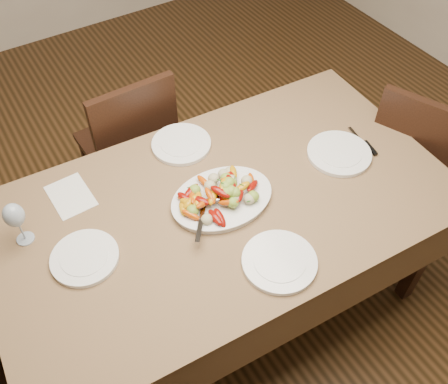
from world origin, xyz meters
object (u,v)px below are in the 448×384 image
(plate_right, at_px, (339,154))
(plate_near, at_px, (279,262))
(plate_left, at_px, (85,258))
(wine_glass, at_px, (17,222))
(serving_platter, at_px, (222,200))
(dining_table, at_px, (224,256))
(chair_right, at_px, (417,158))
(chair_far, at_px, (126,143))
(plate_far, at_px, (181,144))

(plate_right, distance_m, plate_near, 0.63)
(plate_left, distance_m, plate_near, 0.70)
(plate_left, distance_m, wine_glass, 0.27)
(serving_platter, distance_m, plate_left, 0.56)
(dining_table, height_order, wine_glass, wine_glass)
(chair_right, relative_size, plate_right, 3.45)
(chair_right, bearing_deg, dining_table, 63.48)
(chair_far, bearing_deg, dining_table, 95.07)
(chair_right, relative_size, serving_platter, 2.35)
(chair_far, relative_size, plate_right, 3.45)
(dining_table, relative_size, serving_platter, 4.56)
(plate_right, bearing_deg, chair_right, -3.06)
(plate_right, bearing_deg, plate_far, 143.24)
(dining_table, relative_size, wine_glass, 8.98)
(chair_far, height_order, chair_right, same)
(dining_table, bearing_deg, plate_right, -3.59)
(plate_far, relative_size, plate_near, 0.96)
(dining_table, distance_m, plate_right, 0.68)
(plate_near, relative_size, wine_glass, 1.33)
(chair_right, bearing_deg, plate_far, 45.12)
(chair_right, relative_size, plate_far, 3.64)
(plate_far, bearing_deg, chair_right, -21.69)
(plate_near, bearing_deg, plate_far, 90.39)
(serving_platter, relative_size, plate_left, 1.64)
(chair_right, distance_m, plate_left, 1.72)
(chair_far, xyz_separation_m, wine_glass, (-0.63, -0.58, 0.39))
(serving_platter, bearing_deg, plate_far, 87.22)
(dining_table, distance_m, wine_glass, 0.90)
(serving_platter, height_order, plate_near, serving_platter)
(plate_left, height_order, plate_right, same)
(plate_right, relative_size, plate_near, 1.01)
(plate_right, bearing_deg, wine_glass, 168.03)
(chair_far, bearing_deg, plate_right, 126.01)
(serving_platter, height_order, wine_glass, wine_glass)
(plate_left, xyz_separation_m, plate_right, (1.13, -0.07, 0.00))
(serving_platter, distance_m, wine_glass, 0.76)
(dining_table, xyz_separation_m, plate_left, (-0.57, 0.04, 0.39))
(dining_table, xyz_separation_m, plate_far, (0.01, 0.38, 0.39))
(plate_near, bearing_deg, chair_far, 95.63)
(chair_far, distance_m, plate_far, 0.54)
(plate_right, bearing_deg, chair_far, 127.71)
(plate_left, distance_m, plate_far, 0.67)
(plate_near, height_order, wine_glass, wine_glass)
(chair_far, distance_m, plate_near, 1.21)
(chair_far, xyz_separation_m, plate_near, (0.11, -1.17, 0.29))
(dining_table, height_order, serving_platter, serving_platter)
(serving_platter, xyz_separation_m, plate_near, (0.02, -0.35, -0.00))
(chair_far, xyz_separation_m, plate_left, (-0.47, -0.78, 0.29))
(dining_table, relative_size, plate_far, 7.06)
(dining_table, bearing_deg, wine_glass, 161.83)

